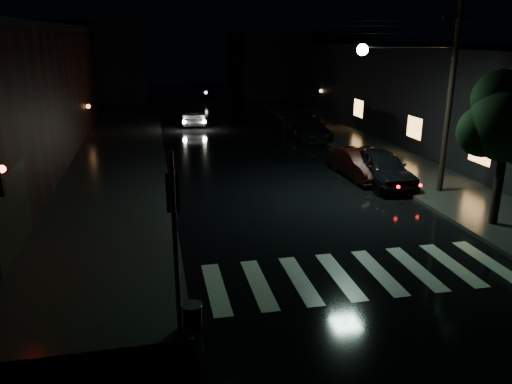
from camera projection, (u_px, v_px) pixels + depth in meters
ground at (263, 293)px, 13.45m from camera, size 120.00×120.00×0.00m
sidewalk_left at (108, 169)px, 25.51m from camera, size 6.00×44.00×0.15m
sidewalk_right at (380, 155)px, 28.46m from camera, size 4.00×44.00×0.15m
building_right at (455, 93)px, 32.69m from camera, size 10.00×40.00×6.00m
building_far_left at (76, 61)px, 52.27m from camera, size 14.00×10.00×8.00m
building_far_right at (296, 64)px, 57.14m from camera, size 14.00×10.00×7.00m
crosswalk at (359, 274)px, 14.51m from camera, size 9.00×3.00×0.01m
signal_pole_corner at (184, 273)px, 11.21m from camera, size 0.68×0.61×4.20m
signal_red_facade at (0, 178)px, 13.09m from camera, size 0.54×0.28×0.85m
street_tree at (506, 124)px, 17.07m from camera, size 3.10×2.90×5.40m
utility_pole at (436, 87)px, 20.34m from camera, size 4.92×0.44×8.00m
parked_car_a at (381, 168)px, 23.00m from camera, size 1.92×4.72×1.60m
parked_car_b at (359, 163)px, 24.12m from camera, size 1.67×4.35×1.41m
parked_car_c at (309, 128)px, 33.22m from camera, size 2.13×5.03×1.45m
parked_car_d at (305, 126)px, 34.06m from camera, size 2.54×4.96×1.34m
oncoming_car at (194, 114)px, 38.52m from camera, size 2.06×4.89×1.57m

